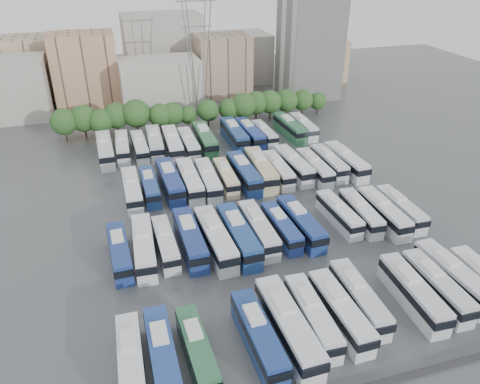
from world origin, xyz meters
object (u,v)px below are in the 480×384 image
object	(u,v)px
bus_r0_s1	(163,355)
bus_r3_s12	(290,128)
bus_r1_s12	(383,212)
bus_r3_s9	(250,133)
electricity_pylon	(197,38)
bus_r3_s6	(205,139)
bus_r1_s4	(215,238)
bus_r0_s5	(288,326)
bus_r0_s8	(359,298)
bus_r1_s10	(339,214)
bus_r1_s2	(166,243)
bus_r1_s6	(258,229)
bus_r1_s1	(144,246)
bus_r2_s12	(329,162)
bus_r1_s8	(301,223)
bus_r3_s4	(173,143)
bus_r2_s6	(226,177)
bus_r2_s11	(314,167)
bus_r1_s0	(120,252)
bus_r1_s7	(281,227)
bus_r3_s1	(123,147)
bus_r2_s10	(293,165)
bus_r0_s0	(131,362)
bus_r1_s3	(190,239)
bus_r1_s5	(238,235)
bus_r0_s6	(312,316)
bus_r2_s1	(132,190)
bus_r3_s3	(155,143)
bus_r0_s2	(197,350)
bus_r3_s0	(105,149)
bus_r2_s3	(170,181)
bus_r2_s9	(278,170)
bus_r3_s10	(264,133)
bus_r2_s2	(150,186)
bus_r0_s12	(453,276)
bus_r2_s13	(346,161)
bus_r2_s5	(208,180)
bus_r3_s8	(234,134)
bus_r3_s5	(189,144)
bus_r3_s2	(140,147)
bus_r0_s7	(340,311)
bus_r0_s10	(413,292)
bus_r2_s7	(244,173)
bus_r1_s11	(361,212)

from	to	relation	value
bus_r0_s1	bus_r3_s12	bearing A→B (deg)	57.05
bus_r1_s12	bus_r3_s9	size ratio (longest dim) A/B	0.94
electricity_pylon	bus_r3_s6	size ratio (longest dim) A/B	2.54
bus_r1_s4	bus_r3_s9	bearing A→B (deg)	62.96
bus_r0_s5	bus_r0_s8	bearing A→B (deg)	10.60
bus_r0_s8	bus_r1_s10	world-z (taller)	bus_r0_s8
bus_r1_s2	bus_r1_s6	bearing A→B (deg)	-3.19
bus_r1_s1	bus_r2_s12	size ratio (longest dim) A/B	1.07
bus_r1_s8	bus_r3_s4	xyz separation A→B (m)	(-13.11, 35.17, 0.14)
bus_r2_s6	bus_r2_s11	size ratio (longest dim) A/B	0.93
bus_r1_s0	bus_r1_s7	size ratio (longest dim) A/B	1.03
bus_r1_s0	electricity_pylon	bearing A→B (deg)	65.10
bus_r0_s1	bus_r3_s1	xyz separation A→B (m)	(0.18, 55.89, -0.00)
bus_r3_s1	electricity_pylon	bearing A→B (deg)	45.40
bus_r2_s10	bus_r0_s0	bearing A→B (deg)	-134.11
electricity_pylon	bus_r2_s11	size ratio (longest dim) A/B	2.81
bus_r1_s3	bus_r3_s12	size ratio (longest dim) A/B	1.00
bus_r1_s5	bus_r2_s6	distance (m)	19.02
bus_r1_s2	bus_r0_s6	bearing A→B (deg)	-55.35
bus_r2_s1	bus_r3_s12	distance (m)	40.89
electricity_pylon	bus_r3_s3	size ratio (longest dim) A/B	2.60
bus_r1_s3	bus_r3_s4	bearing A→B (deg)	84.05
bus_r2_s1	electricity_pylon	bearing A→B (deg)	62.39
bus_r0_s2	bus_r3_s0	bearing A→B (deg)	95.05
bus_r0_s6	bus_r2_s3	xyz separation A→B (m)	(-9.91, 36.81, 0.23)
bus_r2_s9	bus_r3_s10	bearing A→B (deg)	80.26
bus_r1_s12	bus_r2_s2	distance (m)	38.37
bus_r0_s12	bus_r2_s3	xyz separation A→B (m)	(-29.54, 35.54, 0.12)
bus_r2_s13	bus_r2_s9	bearing A→B (deg)	175.69
bus_r0_s6	bus_r2_s5	xyz separation A→B (m)	(-3.49, 35.64, 0.10)
bus_r0_s2	bus_r0_s8	bearing A→B (deg)	4.21
bus_r0_s8	bus_r3_s6	world-z (taller)	bus_r3_s6
bus_r3_s6	bus_r3_s8	bearing A→B (deg)	6.27
bus_r2_s3	bus_r3_s5	xyz separation A→B (m)	(6.36, 15.81, -0.16)
bus_r1_s4	bus_r2_s2	bearing A→B (deg)	107.11
bus_r2_s13	bus_r3_s1	world-z (taller)	bus_r2_s13
bus_r2_s2	bus_r1_s8	bearing A→B (deg)	-43.01
electricity_pylon	bus_r3_s8	distance (m)	25.90
bus_r3_s2	bus_r0_s7	bearing A→B (deg)	-73.77
bus_r0_s0	bus_r0_s6	world-z (taller)	bus_r0_s6
bus_r2_s13	bus_r3_s4	xyz separation A→B (m)	(-29.76, 17.70, 0.05)
bus_r1_s4	bus_r2_s13	world-z (taller)	bus_r1_s4
bus_r0_s8	bus_r3_s4	world-z (taller)	bus_r3_s4
bus_r0_s5	bus_r1_s3	xyz separation A→B (m)	(-6.80, 19.58, -0.12)
bus_r1_s4	bus_r3_s0	bearing A→B (deg)	107.57
bus_r1_s0	bus_r1_s8	world-z (taller)	bus_r1_s8
bus_r0_s10	bus_r3_s5	distance (m)	55.07
bus_r1_s1	bus_r2_s7	distance (m)	26.24
bus_r0_s6	bus_r2_s10	bearing A→B (deg)	72.15
bus_r1_s11	bus_r3_s9	size ratio (longest dim) A/B	0.88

